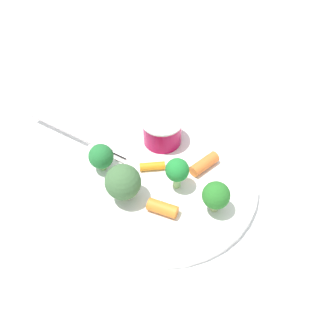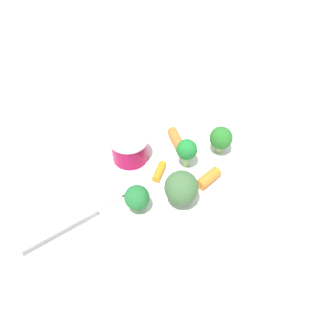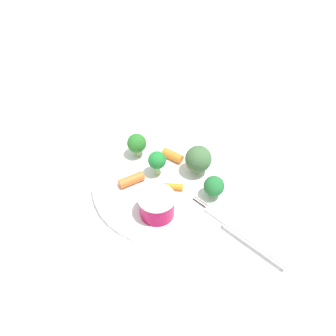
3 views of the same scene
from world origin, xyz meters
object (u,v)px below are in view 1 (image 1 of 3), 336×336
at_px(carrot_stick_0, 163,208).
at_px(fork, 78,138).
at_px(sauce_cup, 162,131).
at_px(broccoli_floret_2, 216,196).
at_px(broccoli_floret_3, 101,157).
at_px(broccoli_floret_1, 123,182).
at_px(carrot_stick_2, 152,166).
at_px(broccoli_floret_0, 176,172).
at_px(carrot_stick_1, 204,164).
at_px(plate, 164,182).

height_order(carrot_stick_0, fork, carrot_stick_0).
distance_m(sauce_cup, carrot_stick_0, 0.13).
relative_size(broccoli_floret_2, broccoli_floret_3, 1.13).
relative_size(sauce_cup, broccoli_floret_2, 1.23).
distance_m(broccoli_floret_1, carrot_stick_2, 0.07).
bearing_deg(broccoli_floret_0, carrot_stick_2, 78.37).
height_order(broccoli_floret_0, broccoli_floret_2, broccoli_floret_0).
xyz_separation_m(carrot_stick_1, fork, (-0.05, 0.19, -0.01)).
bearing_deg(carrot_stick_0, plate, 31.11).
distance_m(plate, fork, 0.15).
relative_size(sauce_cup, broccoli_floret_0, 1.20).
bearing_deg(broccoli_floret_2, sauce_cup, 61.07).
bearing_deg(sauce_cup, carrot_stick_1, -100.00).
bearing_deg(carrot_stick_2, broccoli_floret_1, 176.86).
bearing_deg(plate, carrot_stick_1, -37.27).
xyz_separation_m(broccoli_floret_0, carrot_stick_0, (-0.04, -0.01, -0.02)).
bearing_deg(broccoli_floret_1, fork, 68.13).
distance_m(sauce_cup, broccoli_floret_0, 0.09).
bearing_deg(broccoli_floret_1, carrot_stick_2, -3.14).
distance_m(plate, broccoli_floret_3, 0.09).
xyz_separation_m(broccoli_floret_1, carrot_stick_2, (0.06, -0.00, -0.03)).
height_order(plate, carrot_stick_0, carrot_stick_0).
height_order(broccoli_floret_1, carrot_stick_1, broccoli_floret_1).
xyz_separation_m(broccoli_floret_0, fork, (-0.00, 0.17, -0.03)).
xyz_separation_m(broccoli_floret_0, broccoli_floret_3, (-0.03, 0.10, -0.01)).
height_order(broccoli_floret_2, carrot_stick_1, broccoli_floret_2).
bearing_deg(sauce_cup, broccoli_floret_3, 155.78).
xyz_separation_m(plate, carrot_stick_1, (0.05, -0.04, 0.01)).
height_order(carrot_stick_0, carrot_stick_2, carrot_stick_0).
xyz_separation_m(plate, broccoli_floret_1, (-0.05, 0.03, 0.04)).
bearing_deg(broccoli_floret_0, fork, 90.58).
xyz_separation_m(plate, carrot_stick_0, (-0.05, -0.03, 0.01)).
distance_m(broccoli_floret_0, carrot_stick_1, 0.06).
height_order(broccoli_floret_1, carrot_stick_0, broccoli_floret_1).
relative_size(sauce_cup, carrot_stick_2, 1.66).
relative_size(broccoli_floret_1, carrot_stick_1, 1.25).
distance_m(broccoli_floret_0, carrot_stick_0, 0.05).
height_order(broccoli_floret_1, broccoli_floret_3, broccoli_floret_1).
distance_m(plate, broccoli_floret_2, 0.09).
height_order(carrot_stick_1, carrot_stick_2, carrot_stick_1).
xyz_separation_m(broccoli_floret_2, carrot_stick_2, (0.01, 0.11, -0.02)).
height_order(broccoli_floret_0, fork, broccoli_floret_0).
bearing_deg(broccoli_floret_3, carrot_stick_2, -58.40).
bearing_deg(plate, broccoli_floret_2, -94.84).
relative_size(plate, sauce_cup, 4.40).
bearing_deg(carrot_stick_1, broccoli_floret_0, 162.94).
height_order(broccoli_floret_3, carrot_stick_2, broccoli_floret_3).
relative_size(broccoli_floret_0, broccoli_floret_2, 1.02).
height_order(broccoli_floret_3, carrot_stick_0, broccoli_floret_3).
xyz_separation_m(sauce_cup, broccoli_floret_2, (-0.07, -0.13, 0.01)).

